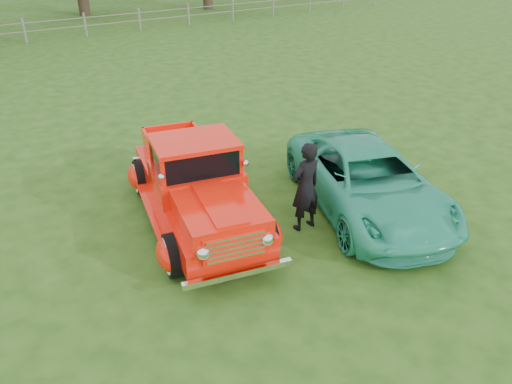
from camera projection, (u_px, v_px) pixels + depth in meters
ground at (293, 265)px, 8.68m from camera, size 140.00×140.00×0.00m
fence_line at (24, 31)px, 24.58m from camera, size 48.00×0.12×1.20m
red_pickup at (196, 185)px, 9.60m from camera, size 2.97×5.24×1.78m
teal_sedan at (368, 181)px, 10.06m from camera, size 3.61×5.19×1.32m
man at (306, 187)px, 9.35m from camera, size 0.66×0.45×1.78m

